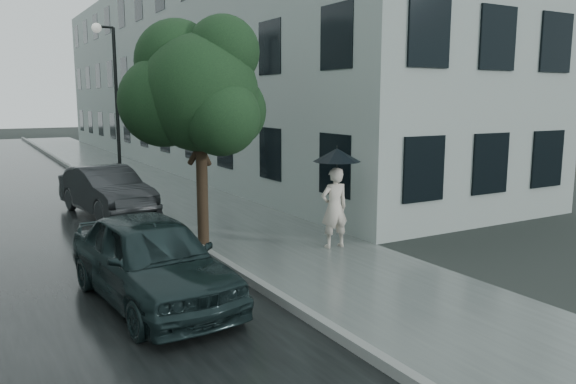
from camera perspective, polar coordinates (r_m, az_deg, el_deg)
ground at (r=10.24m, az=5.47°, el=-8.64°), size 120.00×120.00×0.00m
sidewalk at (r=21.01m, az=-13.28°, el=0.52°), size 3.50×60.00×0.01m
kerb_near at (r=20.56m, az=-18.16°, el=0.30°), size 0.15×60.00×0.15m
building_near at (r=29.62m, az=-8.06°, el=11.92°), size 7.02×36.00×9.00m
pedestrian at (r=12.02m, az=4.73°, el=-1.61°), size 0.66×0.46×1.73m
umbrella at (r=11.83m, az=4.99°, el=3.76°), size 1.29×1.29×1.26m
street_tree at (r=11.79m, az=-9.12°, el=10.07°), size 3.13×2.84×4.85m
lamp_post at (r=20.35m, az=-17.42°, el=9.14°), size 0.85×0.34×5.65m
car_near at (r=9.08m, az=-13.72°, el=-6.62°), size 2.00×4.21×1.39m
car_far at (r=16.33m, az=-17.95°, el=0.15°), size 2.01×4.17×1.32m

